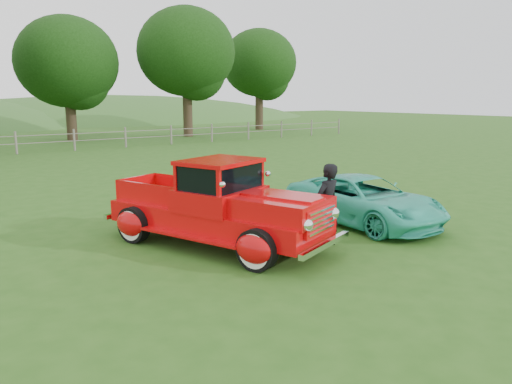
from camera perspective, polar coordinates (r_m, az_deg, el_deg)
ground at (r=8.97m, az=3.91°, el=-8.80°), size 140.00×140.00×0.00m
fence_line at (r=29.02m, az=-25.75°, el=5.08°), size 48.00×0.12×1.20m
tree_near_east at (r=36.98m, az=-20.76°, el=13.71°), size 6.80×6.80×8.33m
tree_mid_east at (r=38.31m, az=-7.99°, el=15.56°), size 7.20×7.20×9.44m
tree_far_east at (r=45.71m, az=0.38°, el=14.51°), size 6.60×6.60×8.86m
red_pickup at (r=10.16m, az=-4.37°, el=-1.76°), size 3.36×5.28×1.78m
teal_sedan at (r=12.20m, az=12.22°, el=-0.91°), size 2.01×4.16×1.14m
man at (r=10.17m, az=8.13°, el=-1.51°), size 0.67×0.49×1.70m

